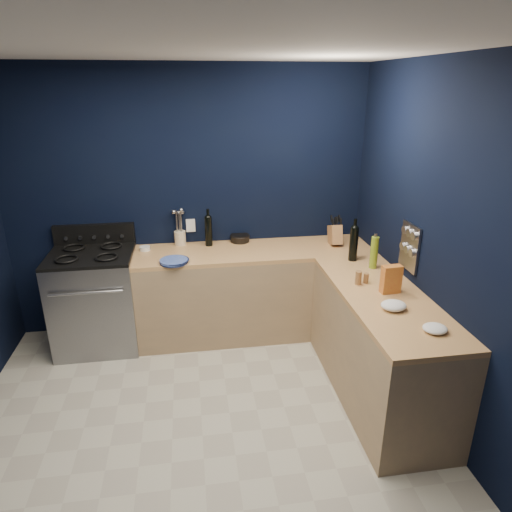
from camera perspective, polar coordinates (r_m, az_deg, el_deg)
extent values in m
cube|color=#AEAA98|center=(3.58, -6.78, -21.80)|extent=(3.50, 3.50, 0.02)
cube|color=silver|center=(2.64, -9.44, 25.08)|extent=(3.50, 3.50, 0.02)
cube|color=black|center=(4.53, -8.42, 6.59)|extent=(3.50, 0.02, 2.60)
cube|color=black|center=(3.36, 23.66, -0.15)|extent=(0.02, 3.50, 2.60)
cube|color=#A3835C|center=(4.56, -0.21, -4.71)|extent=(2.30, 0.63, 0.86)
cube|color=#9B6739|center=(4.39, -0.22, 0.59)|extent=(2.30, 0.63, 0.04)
cube|color=#A3835C|center=(3.81, 15.26, -11.17)|extent=(0.63, 1.67, 0.86)
cube|color=#9B6739|center=(3.59, 15.94, -5.07)|extent=(0.63, 1.67, 0.04)
cube|color=gray|center=(4.59, -19.52, -5.45)|extent=(0.76, 0.66, 0.92)
cube|color=black|center=(4.32, -20.20, -7.41)|extent=(0.59, 0.02, 0.42)
cube|color=black|center=(4.41, -20.26, 0.10)|extent=(0.76, 0.66, 0.03)
cube|color=black|center=(4.65, -19.77, 2.61)|extent=(0.76, 0.06, 0.20)
cube|color=gray|center=(3.83, 18.89, 1.09)|extent=(0.02, 0.28, 0.38)
cube|color=white|center=(4.57, -8.28, 3.85)|extent=(0.09, 0.02, 0.13)
cylinder|color=#394DA7|center=(4.11, -10.37, -0.65)|extent=(0.30, 0.30, 0.03)
cylinder|color=white|center=(4.48, -13.89, 0.94)|extent=(0.13, 0.13, 0.04)
cylinder|color=#F4E2C1|center=(4.56, -9.58, 2.27)|extent=(0.15, 0.15, 0.14)
cylinder|color=black|center=(4.47, -6.03, 3.12)|extent=(0.08, 0.08, 0.29)
cylinder|color=black|center=(4.59, -2.05, 2.27)|extent=(0.22, 0.22, 0.07)
cube|color=#9B683B|center=(4.57, 9.97, 2.66)|extent=(0.11, 0.23, 0.24)
cylinder|color=black|center=(4.15, 12.25, 1.48)|extent=(0.09, 0.09, 0.31)
cylinder|color=olive|center=(4.03, 14.72, 0.43)|extent=(0.09, 0.09, 0.28)
cylinder|color=olive|center=(3.70, 12.83, -2.71)|extent=(0.05, 0.05, 0.11)
cylinder|color=olive|center=(3.74, 13.76, -2.74)|extent=(0.05, 0.05, 0.08)
cube|color=#AD091E|center=(3.60, 16.73, -2.84)|extent=(0.16, 0.08, 0.22)
ellipsoid|color=white|center=(3.37, 17.03, -6.01)|extent=(0.21, 0.19, 0.06)
ellipsoid|color=white|center=(3.18, 21.73, -8.52)|extent=(0.20, 0.19, 0.05)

